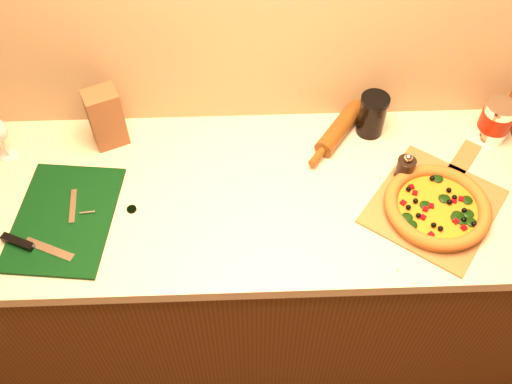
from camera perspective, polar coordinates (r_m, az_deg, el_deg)
The scene contains 11 objects.
cabinet at distance 2.11m, azimuth 1.98°, elevation -7.76°, with size 2.80×0.65×0.86m, color #4A260F.
countertop at distance 1.74m, azimuth 2.39°, elevation -0.26°, with size 2.84×0.68×0.04m, color #BFAF95.
pizza_peel at distance 1.77m, azimuth 17.52°, elevation -1.05°, with size 0.48×0.51×0.01m.
pizza at distance 1.73m, azimuth 17.66°, elevation -1.43°, with size 0.31×0.31×0.04m.
cutting_board at distance 1.74m, azimuth -18.73°, elevation -2.54°, with size 0.32×0.42×0.03m.
bottle_cap at distance 1.71m, azimuth -12.33°, elevation -1.69°, with size 0.03×0.03×0.01m, color black.
pepper_grinder at distance 1.78m, azimuth 14.68°, elevation 2.29°, with size 0.06×0.06×0.11m.
rolling_pin at distance 1.89m, azimuth 8.86°, elevation 6.92°, with size 0.27×0.37×0.06m.
coffee_canister at distance 1.97m, azimuth 22.86°, elevation 6.59°, with size 0.10×0.10×0.14m.
paper_bag at distance 1.84m, azimuth -14.79°, elevation 7.18°, with size 0.10×0.08×0.20m, color brown.
dark_jar at distance 1.87m, azimuth 11.55°, elevation 7.57°, with size 0.09×0.09×0.15m.
Camera 1 is at (-0.11, 0.37, 2.25)m, focal length 40.00 mm.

